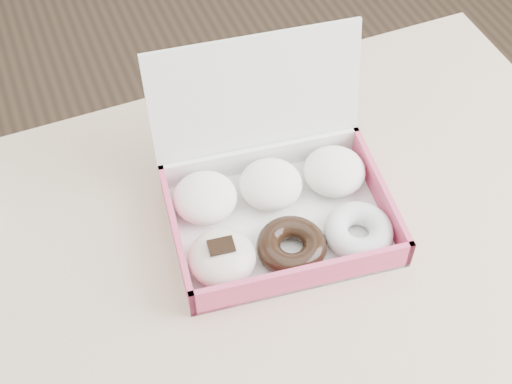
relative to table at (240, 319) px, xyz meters
name	(u,v)px	position (x,y,z in m)	size (l,w,h in m)	color
table	(240,319)	(0.00, 0.00, 0.00)	(1.20, 0.80, 0.75)	tan
donut_box	(275,201)	(0.09, 0.09, 0.11)	(0.33, 0.30, 0.22)	white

